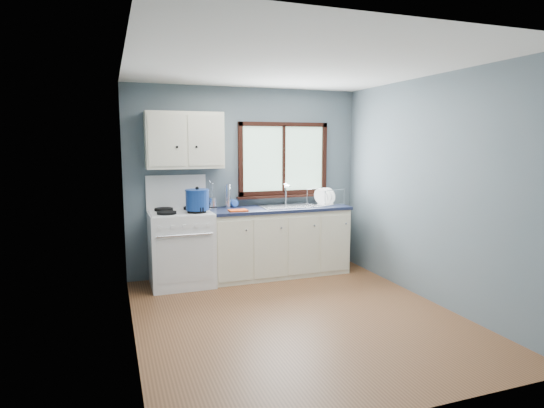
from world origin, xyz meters
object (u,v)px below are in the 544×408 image
object	(u,v)px
gas_range	(181,246)
skillet	(198,208)
thermos	(228,196)
dish_rack	(325,200)
utensil_crock	(212,203)
sink	(291,211)
stockpot	(197,200)
base_cabinets	(278,244)

from	to	relation	value
gas_range	skillet	world-z (taller)	gas_range
thermos	dish_rack	xyz separation A→B (m)	(1.36, -0.14, -0.09)
skillet	dish_rack	bearing A→B (deg)	1.92
utensil_crock	dish_rack	size ratio (longest dim) A/B	0.68
skillet	thermos	distance (m)	0.59
skillet	utensil_crock	world-z (taller)	utensil_crock
dish_rack	sink	bearing A→B (deg)	158.54
utensil_crock	thermos	distance (m)	0.24
stockpot	dish_rack	distance (m)	1.83
thermos	stockpot	bearing A→B (deg)	-143.93
sink	dish_rack	world-z (taller)	sink
thermos	base_cabinets	bearing A→B (deg)	-14.76
utensil_crock	thermos	xyz separation A→B (m)	(0.22, 0.04, 0.08)
gas_range	thermos	distance (m)	0.89
sink	stockpot	distance (m)	1.33
gas_range	skillet	size ratio (longest dim) A/B	3.76
base_cabinets	stockpot	size ratio (longest dim) A/B	5.52
sink	stockpot	bearing A→B (deg)	-172.70
base_cabinets	sink	distance (m)	0.48
dish_rack	skillet	bearing A→B (deg)	162.07
skillet	thermos	world-z (taller)	thermos
gas_range	stockpot	size ratio (longest dim) A/B	4.05
base_cabinets	utensil_crock	xyz separation A→B (m)	(-0.87, 0.14, 0.59)
gas_range	dish_rack	world-z (taller)	gas_range
stockpot	gas_range	bearing A→B (deg)	142.19
sink	skillet	world-z (taller)	sink
gas_range	stockpot	world-z (taller)	gas_range
sink	utensil_crock	size ratio (longest dim) A/B	2.25
sink	stockpot	size ratio (longest dim) A/B	2.50
skillet	thermos	size ratio (longest dim) A/B	1.18
gas_range	utensil_crock	world-z (taller)	gas_range
gas_range	skillet	bearing A→B (deg)	-40.72
stockpot	thermos	bearing A→B (deg)	36.07
thermos	skillet	bearing A→B (deg)	-141.69
stockpot	utensil_crock	bearing A→B (deg)	51.27
skillet	stockpot	bearing A→B (deg)	103.40
gas_range	base_cabinets	size ratio (longest dim) A/B	0.74
base_cabinets	utensil_crock	size ratio (longest dim) A/B	4.96
base_cabinets	skillet	distance (m)	1.26
sink	utensil_crock	bearing A→B (deg)	172.65
sink	skillet	xyz separation A→B (m)	(-1.29, -0.19, 0.12)
base_cabinets	sink	size ratio (longest dim) A/B	2.20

